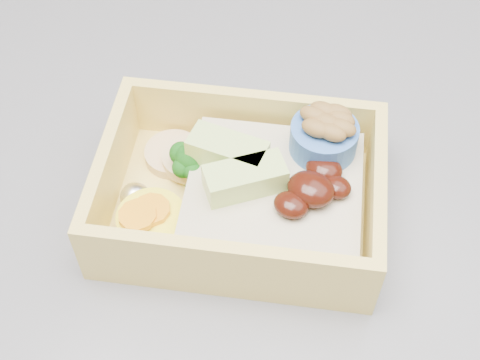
% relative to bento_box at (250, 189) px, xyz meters
% --- Properties ---
extents(bento_box, '(0.21, 0.18, 0.07)m').
position_rel_bento_box_xyz_m(bento_box, '(0.00, 0.00, 0.00)').
color(bento_box, '#F3D464').
rests_on(bento_box, island).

